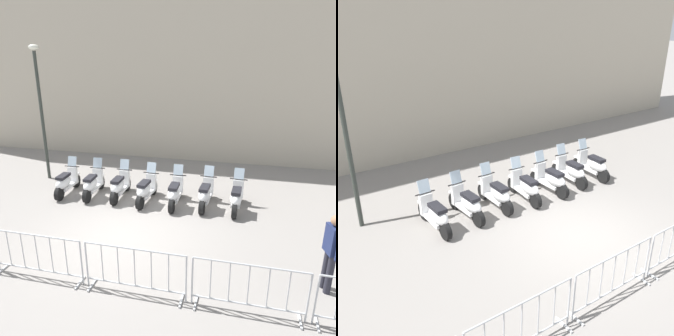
% 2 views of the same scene
% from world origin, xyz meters
% --- Properties ---
extents(ground_plane, '(120.00, 120.00, 0.00)m').
position_xyz_m(ground_plane, '(0.00, 0.00, 0.00)').
color(ground_plane, gray).
extents(building_facade, '(28.07, 6.08, 12.24)m').
position_xyz_m(building_facade, '(-1.13, 8.49, 6.12)').
color(building_facade, '#B2A893').
rests_on(building_facade, ground).
extents(motorcycle_0, '(0.66, 1.72, 1.24)m').
position_xyz_m(motorcycle_0, '(-3.23, 1.87, 0.45)').
color(motorcycle_0, black).
rests_on(motorcycle_0, ground).
extents(motorcycle_1, '(0.68, 1.71, 1.24)m').
position_xyz_m(motorcycle_1, '(-2.26, 2.06, 0.45)').
color(motorcycle_1, black).
rests_on(motorcycle_1, ground).
extents(motorcycle_2, '(0.63, 1.72, 1.24)m').
position_xyz_m(motorcycle_2, '(-1.29, 2.24, 0.45)').
color(motorcycle_2, black).
rests_on(motorcycle_2, ground).
extents(motorcycle_3, '(0.56, 1.73, 1.24)m').
position_xyz_m(motorcycle_3, '(-0.31, 2.26, 0.45)').
color(motorcycle_3, black).
rests_on(motorcycle_3, ground).
extents(motorcycle_4, '(0.63, 1.72, 1.24)m').
position_xyz_m(motorcycle_4, '(0.68, 2.38, 0.45)').
color(motorcycle_4, black).
rests_on(motorcycle_4, ground).
extents(motorcycle_5, '(0.56, 1.73, 1.24)m').
position_xyz_m(motorcycle_5, '(1.63, 2.63, 0.45)').
color(motorcycle_5, black).
rests_on(motorcycle_5, ground).
extents(motorcycle_6, '(0.56, 1.73, 1.24)m').
position_xyz_m(motorcycle_6, '(2.62, 2.73, 0.45)').
color(motorcycle_6, black).
rests_on(motorcycle_6, ground).
extents(barrier_segment_2, '(2.13, 0.70, 1.07)m').
position_xyz_m(barrier_segment_2, '(-0.84, -2.18, 0.53)').
color(barrier_segment_2, '#B2B5B7').
rests_on(barrier_segment_2, ground).
extents(barrier_segment_3, '(2.13, 0.70, 1.07)m').
position_xyz_m(barrier_segment_3, '(1.38, -1.88, 0.53)').
color(barrier_segment_3, '#B2B5B7').
rests_on(barrier_segment_3, ground).
extents(barrier_segment_4, '(2.13, 0.70, 1.07)m').
position_xyz_m(barrier_segment_4, '(3.59, -1.59, 0.53)').
color(barrier_segment_4, '#B2B5B7').
rests_on(barrier_segment_4, ground).
extents(street_lamp, '(0.36, 0.36, 5.09)m').
position_xyz_m(street_lamp, '(-4.97, 2.97, 3.12)').
color(street_lamp, '#2D332D').
rests_on(street_lamp, ground).
extents(officer_near_row_end, '(0.33, 0.52, 1.73)m').
position_xyz_m(officer_near_row_end, '(5.03, -0.35, 0.98)').
color(officer_near_row_end, '#23232D').
rests_on(officer_near_row_end, ground).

